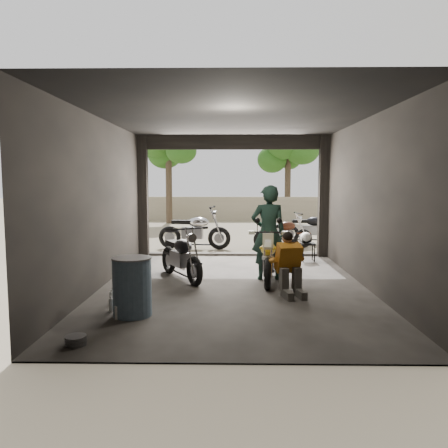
{
  "coord_description": "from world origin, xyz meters",
  "views": [
    {
      "loc": [
        -0.04,
        -8.15,
        2.04
      ],
      "look_at": [
        -0.19,
        0.6,
        1.16
      ],
      "focal_mm": 35.0,
      "sensor_mm": 36.0,
      "label": 1
    }
  ],
  "objects_px": {
    "outside_bike_b": "(283,231)",
    "stool": "(308,246)",
    "main_bike": "(268,255)",
    "left_bike": "(181,253)",
    "sign_post": "(358,191)",
    "helmet": "(306,237)",
    "outside_bike_c": "(311,226)",
    "rider": "(268,233)",
    "mechanic": "(291,266)",
    "outside_bike_a": "(194,228)",
    "oil_drum": "(132,288)"
  },
  "relations": [
    {
      "from": "outside_bike_c",
      "to": "stool",
      "type": "height_order",
      "value": "outside_bike_c"
    },
    {
      "from": "helmet",
      "to": "oil_drum",
      "type": "height_order",
      "value": "oil_drum"
    },
    {
      "from": "outside_bike_b",
      "to": "main_bike",
      "type": "bearing_deg",
      "value": 158.77
    },
    {
      "from": "main_bike",
      "to": "outside_bike_a",
      "type": "relative_size",
      "value": 0.88
    },
    {
      "from": "rider",
      "to": "mechanic",
      "type": "xyz_separation_m",
      "value": [
        0.28,
        -1.29,
        -0.43
      ]
    },
    {
      "from": "outside_bike_a",
      "to": "rider",
      "type": "xyz_separation_m",
      "value": [
        1.85,
        -3.99,
        0.34
      ]
    },
    {
      "from": "main_bike",
      "to": "outside_bike_b",
      "type": "xyz_separation_m",
      "value": [
        0.81,
        4.38,
        -0.02
      ]
    },
    {
      "from": "oil_drum",
      "to": "sign_post",
      "type": "xyz_separation_m",
      "value": [
        4.69,
        4.83,
        1.31
      ]
    },
    {
      "from": "outside_bike_c",
      "to": "outside_bike_b",
      "type": "bearing_deg",
      "value": 136.36
    },
    {
      "from": "outside_bike_c",
      "to": "helmet",
      "type": "distance_m",
      "value": 3.17
    },
    {
      "from": "rider",
      "to": "oil_drum",
      "type": "bearing_deg",
      "value": 42.81
    },
    {
      "from": "outside_bike_a",
      "to": "oil_drum",
      "type": "distance_m",
      "value": 6.47
    },
    {
      "from": "mechanic",
      "to": "rider",
      "type": "bearing_deg",
      "value": 90.08
    },
    {
      "from": "main_bike",
      "to": "left_bike",
      "type": "bearing_deg",
      "value": 178.45
    },
    {
      "from": "oil_drum",
      "to": "main_bike",
      "type": "bearing_deg",
      "value": 45.21
    },
    {
      "from": "outside_bike_b",
      "to": "stool",
      "type": "xyz_separation_m",
      "value": [
        0.37,
        -2.11,
        -0.14
      ]
    },
    {
      "from": "main_bike",
      "to": "outside_bike_c",
      "type": "distance_m",
      "value": 5.71
    },
    {
      "from": "outside_bike_b",
      "to": "oil_drum",
      "type": "height_order",
      "value": "outside_bike_b"
    },
    {
      "from": "left_bike",
      "to": "sign_post",
      "type": "distance_m",
      "value": 5.02
    },
    {
      "from": "left_bike",
      "to": "outside_bike_c",
      "type": "bearing_deg",
      "value": 25.35
    },
    {
      "from": "helmet",
      "to": "mechanic",
      "type": "bearing_deg",
      "value": -102.18
    },
    {
      "from": "outside_bike_a",
      "to": "sign_post",
      "type": "height_order",
      "value": "sign_post"
    },
    {
      "from": "left_bike",
      "to": "sign_post",
      "type": "relative_size",
      "value": 0.65
    },
    {
      "from": "mechanic",
      "to": "oil_drum",
      "type": "height_order",
      "value": "mechanic"
    },
    {
      "from": "left_bike",
      "to": "outside_bike_a",
      "type": "relative_size",
      "value": 0.89
    },
    {
      "from": "outside_bike_c",
      "to": "sign_post",
      "type": "distance_m",
      "value": 3.12
    },
    {
      "from": "left_bike",
      "to": "rider",
      "type": "xyz_separation_m",
      "value": [
        1.79,
        0.01,
        0.41
      ]
    },
    {
      "from": "outside_bike_b",
      "to": "stool",
      "type": "relative_size",
      "value": 3.37
    },
    {
      "from": "rider",
      "to": "oil_drum",
      "type": "distance_m",
      "value": 3.36
    },
    {
      "from": "outside_bike_c",
      "to": "sign_post",
      "type": "height_order",
      "value": "sign_post"
    },
    {
      "from": "outside_bike_c",
      "to": "helmet",
      "type": "relative_size",
      "value": 5.64
    },
    {
      "from": "outside_bike_c",
      "to": "mechanic",
      "type": "height_order",
      "value": "outside_bike_c"
    },
    {
      "from": "outside_bike_b",
      "to": "rider",
      "type": "relative_size",
      "value": 0.82
    },
    {
      "from": "left_bike",
      "to": "mechanic",
      "type": "height_order",
      "value": "left_bike"
    },
    {
      "from": "left_bike",
      "to": "helmet",
      "type": "relative_size",
      "value": 5.55
    },
    {
      "from": "stool",
      "to": "helmet",
      "type": "relative_size",
      "value": 1.56
    },
    {
      "from": "outside_bike_a",
      "to": "stool",
      "type": "relative_size",
      "value": 4.0
    },
    {
      "from": "left_bike",
      "to": "outside_bike_c",
      "type": "xyz_separation_m",
      "value": [
        3.59,
        5.19,
        0.01
      ]
    },
    {
      "from": "main_bike",
      "to": "oil_drum",
      "type": "distance_m",
      "value": 3.14
    },
    {
      "from": "left_bike",
      "to": "outside_bike_b",
      "type": "bearing_deg",
      "value": 28.18
    },
    {
      "from": "outside_bike_a",
      "to": "sign_post",
      "type": "distance_m",
      "value": 4.75
    },
    {
      "from": "outside_bike_b",
      "to": "sign_post",
      "type": "relative_size",
      "value": 0.61
    },
    {
      "from": "outside_bike_c",
      "to": "helmet",
      "type": "height_order",
      "value": "outside_bike_c"
    },
    {
      "from": "oil_drum",
      "to": "helmet",
      "type": "bearing_deg",
      "value": 53.64
    },
    {
      "from": "stool",
      "to": "sign_post",
      "type": "height_order",
      "value": "sign_post"
    },
    {
      "from": "stool",
      "to": "outside_bike_c",
      "type": "bearing_deg",
      "value": 78.53
    },
    {
      "from": "left_bike",
      "to": "helmet",
      "type": "height_order",
      "value": "left_bike"
    },
    {
      "from": "mechanic",
      "to": "helmet",
      "type": "height_order",
      "value": "mechanic"
    },
    {
      "from": "outside_bike_a",
      "to": "mechanic",
      "type": "xyz_separation_m",
      "value": [
        2.13,
        -5.28,
        -0.09
      ]
    },
    {
      "from": "outside_bike_c",
      "to": "rider",
      "type": "distance_m",
      "value": 5.5
    }
  ]
}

